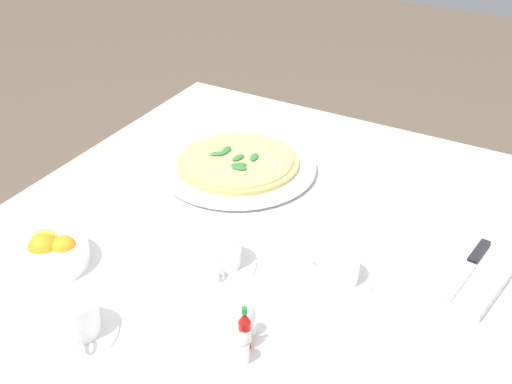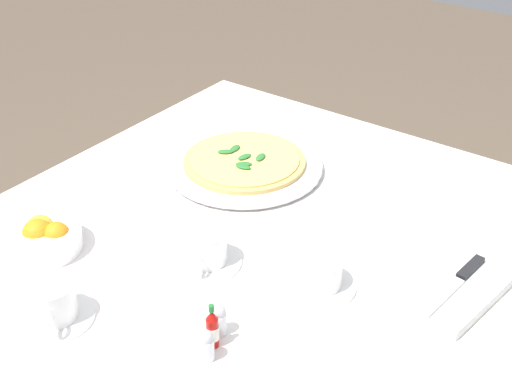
% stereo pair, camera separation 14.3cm
% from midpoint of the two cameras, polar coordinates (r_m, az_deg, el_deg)
% --- Properties ---
extents(dining_table, '(1.11, 1.11, 0.72)m').
position_cam_midpoint_polar(dining_table, '(1.42, -1.26, -7.84)').
color(dining_table, white).
rests_on(dining_table, ground_plane).
extents(pizza_plate, '(0.35, 0.35, 0.02)m').
position_cam_midpoint_polar(pizza_plate, '(1.54, -4.17, 2.05)').
color(pizza_plate, white).
rests_on(pizza_plate, dining_table).
extents(pizza, '(0.28, 0.28, 0.02)m').
position_cam_midpoint_polar(pizza, '(1.53, -4.19, 2.50)').
color(pizza, '#DBAD60').
rests_on(pizza, pizza_plate).
extents(coffee_cup_near_right, '(0.13, 0.13, 0.06)m').
position_cam_midpoint_polar(coffee_cup_near_right, '(1.21, 3.45, -6.59)').
color(coffee_cup_near_right, white).
rests_on(coffee_cup_near_right, dining_table).
extents(coffee_cup_far_left, '(0.13, 0.13, 0.07)m').
position_cam_midpoint_polar(coffee_cup_far_left, '(1.16, -18.36, -10.21)').
color(coffee_cup_far_left, white).
rests_on(coffee_cup_far_left, dining_table).
extents(coffee_cup_back_corner, '(0.13, 0.13, 0.07)m').
position_cam_midpoint_polar(coffee_cup_back_corner, '(1.24, -6.33, -5.14)').
color(coffee_cup_back_corner, white).
rests_on(coffee_cup_back_corner, dining_table).
extents(water_glass_left_edge, '(0.07, 0.07, 0.12)m').
position_cam_midpoint_polar(water_glass_left_edge, '(1.40, 17.87, -0.88)').
color(water_glass_left_edge, white).
rests_on(water_glass_left_edge, dining_table).
extents(napkin_folded, '(0.24, 0.16, 0.02)m').
position_cam_midpoint_polar(napkin_folded, '(1.27, 14.26, -6.57)').
color(napkin_folded, white).
rests_on(napkin_folded, dining_table).
extents(dinner_knife, '(0.20, 0.04, 0.01)m').
position_cam_midpoint_polar(dinner_knife, '(1.26, 14.29, -6.14)').
color(dinner_knife, silver).
rests_on(dinner_knife, napkin_folded).
extents(citrus_bowl, '(0.15, 0.15, 0.07)m').
position_cam_midpoint_polar(citrus_bowl, '(1.32, -20.00, -4.83)').
color(citrus_bowl, white).
rests_on(citrus_bowl, dining_table).
extents(hot_sauce_bottle, '(0.02, 0.02, 0.08)m').
position_cam_midpoint_polar(hot_sauce_bottle, '(1.08, -4.83, -11.69)').
color(hot_sauce_bottle, '#B7140F').
rests_on(hot_sauce_bottle, dining_table).
extents(salt_shaker, '(0.03, 0.03, 0.06)m').
position_cam_midpoint_polar(salt_shaker, '(1.07, -5.19, -13.12)').
color(salt_shaker, white).
rests_on(salt_shaker, dining_table).
extents(pepper_shaker, '(0.03, 0.03, 0.06)m').
position_cam_midpoint_polar(pepper_shaker, '(1.11, -4.43, -10.98)').
color(pepper_shaker, white).
rests_on(pepper_shaker, dining_table).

